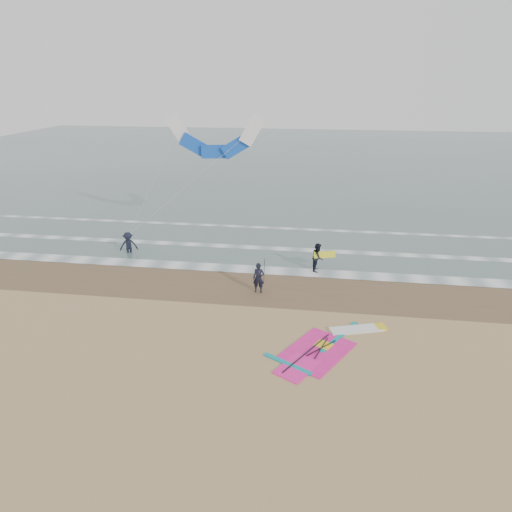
# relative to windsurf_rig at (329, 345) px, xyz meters

# --- Properties ---
(ground) EXTENTS (120.00, 120.00, 0.00)m
(ground) POSITION_rel_windsurf_rig_xyz_m (-3.15, -0.36, -0.04)
(ground) COLOR tan
(ground) RESTS_ON ground
(sea_water) EXTENTS (120.00, 80.00, 0.02)m
(sea_water) POSITION_rel_windsurf_rig_xyz_m (-3.15, 47.64, -0.02)
(sea_water) COLOR #47605E
(sea_water) RESTS_ON ground
(wet_sand_band) EXTENTS (120.00, 5.00, 0.01)m
(wet_sand_band) POSITION_rel_windsurf_rig_xyz_m (-3.15, 5.64, -0.03)
(wet_sand_band) COLOR brown
(wet_sand_band) RESTS_ON ground
(foam_waterline) EXTENTS (120.00, 9.15, 0.02)m
(foam_waterline) POSITION_rel_windsurf_rig_xyz_m (-3.15, 10.08, -0.01)
(foam_waterline) COLOR white
(foam_waterline) RESTS_ON ground
(windsurf_rig) EXTENTS (5.46, 5.17, 0.13)m
(windsurf_rig) POSITION_rel_windsurf_rig_xyz_m (0.00, 0.00, 0.00)
(windsurf_rig) COLOR white
(windsurf_rig) RESTS_ON ground
(person_standing) EXTENTS (0.62, 0.41, 1.67)m
(person_standing) POSITION_rel_windsurf_rig_xyz_m (-3.78, 4.87, 0.80)
(person_standing) COLOR black
(person_standing) RESTS_ON ground
(person_walking) EXTENTS (0.77, 0.93, 1.74)m
(person_walking) POSITION_rel_windsurf_rig_xyz_m (-0.67, 8.29, 0.84)
(person_walking) COLOR black
(person_walking) RESTS_ON ground
(person_wading) EXTENTS (1.34, 1.03, 1.82)m
(person_wading) POSITION_rel_windsurf_rig_xyz_m (-13.10, 9.43, 0.88)
(person_wading) COLOR black
(person_wading) RESTS_ON ground
(held_pole) EXTENTS (0.17, 0.86, 1.82)m
(held_pole) POSITION_rel_windsurf_rig_xyz_m (-3.48, 4.87, 1.19)
(held_pole) COLOR black
(held_pole) RESTS_ON ground
(carried_kiteboard) EXTENTS (1.30, 0.51, 0.39)m
(carried_kiteboard) POSITION_rel_windsurf_rig_xyz_m (-0.27, 8.19, 1.07)
(carried_kiteboard) COLOR yellow
(carried_kiteboard) RESTS_ON ground
(surf_kite) EXTENTS (8.74, 2.83, 7.60)m
(surf_kite) POSITION_rel_windsurf_rig_xyz_m (-7.62, 12.02, 7.06)
(surf_kite) COLOR white
(surf_kite) RESTS_ON ground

